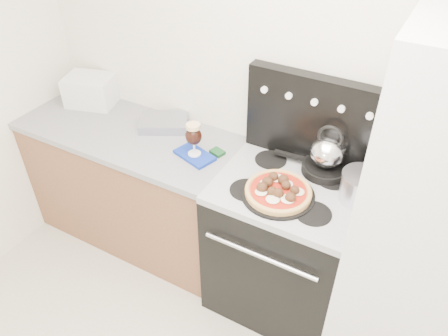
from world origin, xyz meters
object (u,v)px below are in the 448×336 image
Objects in this scene: tea_kettle at (328,150)px; pizza at (278,190)px; base_cabinet at (137,188)px; toaster_oven at (91,90)px; skillet at (325,169)px; stove_body at (283,247)px; beer_glass at (194,139)px; pizza_pan at (278,195)px; oven_mitt at (195,155)px; fridge at (432,231)px; stock_pot at (361,188)px.

pizza is at bearing -122.05° from tea_kettle.
toaster_oven reaches higher than base_cabinet.
skillet is (1.65, 0.01, -0.06)m from toaster_oven.
beer_glass is (-0.59, -0.01, 0.58)m from stove_body.
pizza is 1.34× the size of skillet.
pizza_pan is (1.51, -0.29, -0.07)m from toaster_oven.
stove_body reaches higher than base_cabinet.
oven_mitt is 0.57m from pizza_pan.
fridge is at bearing -1.59° from base_cabinet.
stock_pot is at bearing 166.68° from fridge.
stock_pot is at bearing -30.84° from skillet.
tea_kettle reaches higher than skillet.
toaster_oven is at bearing 169.00° from pizza.
skillet is (0.12, 0.19, 0.50)m from stove_body.
toaster_oven is 1.34× the size of oven_mitt.
base_cabinet is 3.86× the size of pizza_pan.
beer_glass reaches higher than pizza_pan.
toaster_oven is 1.54m from pizza.
pizza reaches higher than base_cabinet.
fridge is (0.70, -0.03, 0.51)m from stove_body.
fridge reaches higher than stock_pot.
pizza is (1.51, -0.29, -0.04)m from toaster_oven.
base_cabinet is 1.34m from skillet.
stock_pot is (-0.36, 0.08, 0.04)m from fridge.
base_cabinet is 1.55m from stock_pot.
tea_kettle is (0.14, 0.30, 0.14)m from pizza_pan.
base_cabinet is at bearing 178.41° from fridge.
toaster_oven is 0.97m from oven_mitt.
toaster_oven is 0.93× the size of pizza.
tea_kettle is at bearing 64.62° from pizza_pan.
toaster_oven is 1.65m from skillet.
skillet is at bearing -16.53° from toaster_oven.
base_cabinet is 1.39m from tea_kettle.
fridge is at bearing 6.64° from pizza.
stove_body is 4.24× the size of tea_kettle.
oven_mitt is 0.62× the size of pizza_pan.
stove_body is at bearing 0.80° from beer_glass.
stove_body is 2.80× the size of toaster_oven.
fridge is 5.06× the size of pizza_pan.
toaster_oven is at bearing 168.50° from beer_glass.
oven_mitt is at bearing -179.20° from stove_body.
stove_body is 0.83m from beer_glass.
skillet is at bearing 159.45° from fridge.
beer_glass reaches higher than base_cabinet.
stock_pot reaches higher than pizza_pan.
toaster_oven is (-1.53, 0.18, 0.56)m from stove_body.
tea_kettle reaches higher than stock_pot.
pizza_pan is at bearing -7.09° from base_cabinet.
stock_pot is at bearing 9.93° from stove_body.
tea_kettle is at bearing 64.62° from pizza.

